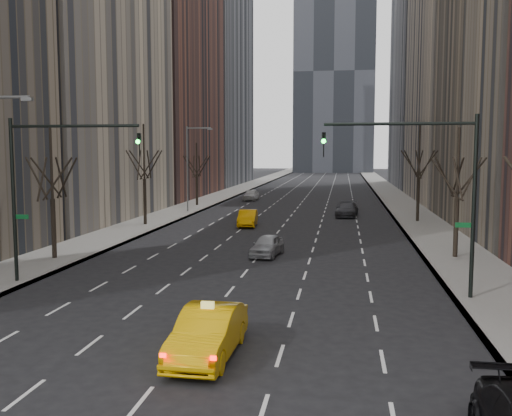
% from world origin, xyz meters
% --- Properties ---
extents(ground, '(400.00, 400.00, 0.00)m').
position_xyz_m(ground, '(0.00, 0.00, 0.00)').
color(ground, black).
rests_on(ground, ground).
extents(sidewalk_left, '(4.50, 320.00, 0.15)m').
position_xyz_m(sidewalk_left, '(-12.25, 70.00, 0.07)').
color(sidewalk_left, slate).
rests_on(sidewalk_left, ground).
extents(sidewalk_right, '(4.50, 320.00, 0.15)m').
position_xyz_m(sidewalk_right, '(12.25, 70.00, 0.07)').
color(sidewalk_right, slate).
rests_on(sidewalk_right, ground).
extents(bld_left_far, '(14.00, 28.00, 44.00)m').
position_xyz_m(bld_left_far, '(-21.50, 66.00, 22.00)').
color(bld_left_far, brown).
rests_on(bld_left_far, ground).
extents(bld_left_deep, '(14.00, 30.00, 60.00)m').
position_xyz_m(bld_left_deep, '(-21.50, 96.00, 30.00)').
color(bld_left_deep, slate).
rests_on(bld_left_deep, ground).
extents(bld_right_far, '(14.00, 28.00, 50.00)m').
position_xyz_m(bld_right_far, '(21.50, 64.00, 25.00)').
color(bld_right_far, '#BAA98E').
rests_on(bld_right_far, ground).
extents(bld_right_deep, '(14.00, 30.00, 58.00)m').
position_xyz_m(bld_right_deep, '(21.50, 95.00, 29.00)').
color(bld_right_deep, slate).
rests_on(bld_right_deep, ground).
extents(tree_lw_b, '(3.36, 3.50, 7.82)m').
position_xyz_m(tree_lw_b, '(-12.00, 18.00, 3.72)').
color(tree_lw_b, black).
rests_on(tree_lw_b, ground).
extents(tree_lw_c, '(3.36, 3.50, 8.74)m').
position_xyz_m(tree_lw_c, '(-12.00, 34.00, 4.04)').
color(tree_lw_c, black).
rests_on(tree_lw_c, ground).
extents(tree_lw_d, '(3.36, 3.50, 7.36)m').
position_xyz_m(tree_lw_d, '(-12.00, 52.00, 3.56)').
color(tree_lw_d, black).
rests_on(tree_lw_d, ground).
extents(tree_rw_b, '(3.36, 3.50, 7.82)m').
position_xyz_m(tree_rw_b, '(12.00, 22.00, 3.72)').
color(tree_rw_b, black).
rests_on(tree_rw_b, ground).
extents(tree_rw_c, '(3.36, 3.50, 8.74)m').
position_xyz_m(tree_rw_c, '(12.00, 40.00, 4.04)').
color(tree_rw_c, black).
rests_on(tree_rw_c, ground).
extents(traffic_mast_left, '(6.69, 0.39, 8.00)m').
position_xyz_m(traffic_mast_left, '(-9.11, 12.00, 5.49)').
color(traffic_mast_left, black).
rests_on(traffic_mast_left, ground).
extents(traffic_mast_right, '(6.69, 0.39, 8.00)m').
position_xyz_m(traffic_mast_right, '(9.11, 12.00, 5.49)').
color(traffic_mast_right, black).
rests_on(traffic_mast_right, ground).
extents(streetlight_far, '(2.83, 0.22, 9.00)m').
position_xyz_m(streetlight_far, '(-10.84, 45.00, 5.62)').
color(streetlight_far, slate).
rests_on(streetlight_far, ground).
extents(taxi_sedan, '(1.81, 4.86, 1.59)m').
position_xyz_m(taxi_sedan, '(0.98, 3.53, 0.79)').
color(taxi_sedan, '#D69C04').
rests_on(taxi_sedan, ground).
extents(silver_sedan_ahead, '(2.04, 4.05, 1.32)m').
position_xyz_m(silver_sedan_ahead, '(0.52, 21.31, 0.66)').
color(silver_sedan_ahead, '#919398').
rests_on(silver_sedan_ahead, ground).
extents(far_taxi, '(1.85, 4.42, 1.42)m').
position_xyz_m(far_taxi, '(-3.03, 35.07, 0.71)').
color(far_taxi, orange).
rests_on(far_taxi, ground).
extents(far_suv_grey, '(2.52, 5.13, 1.44)m').
position_xyz_m(far_suv_grey, '(5.61, 43.86, 0.72)').
color(far_suv_grey, '#2D2D32').
rests_on(far_suv_grey, ground).
extents(far_car_white, '(1.77, 4.34, 1.47)m').
position_xyz_m(far_car_white, '(-6.90, 60.83, 0.74)').
color(far_car_white, silver).
rests_on(far_car_white, ground).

